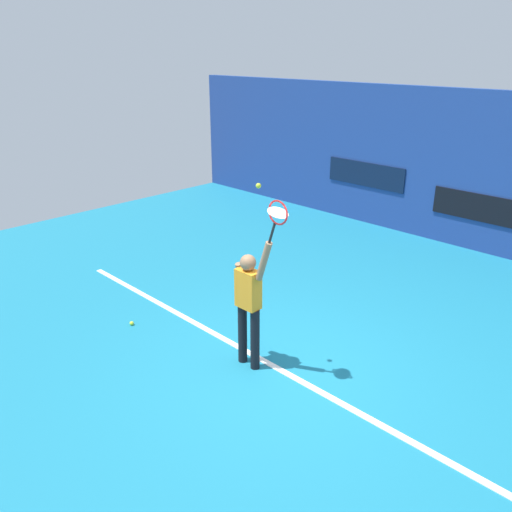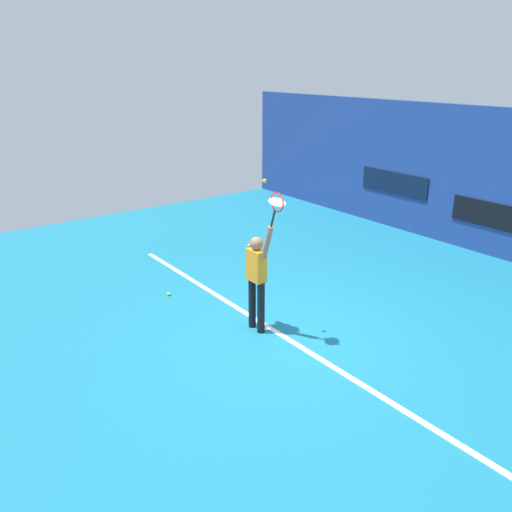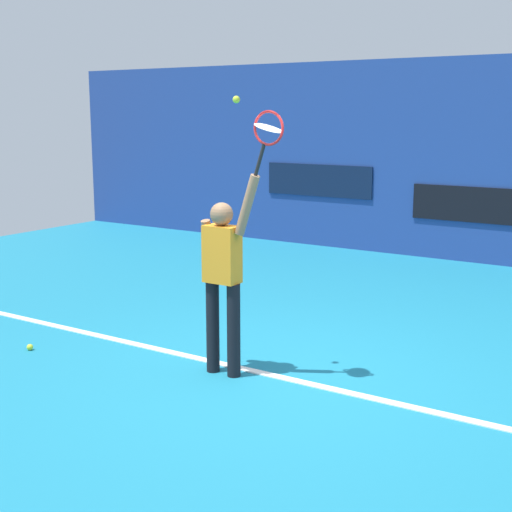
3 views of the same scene
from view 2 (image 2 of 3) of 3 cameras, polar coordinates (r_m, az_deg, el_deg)
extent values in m
plane|color=teal|center=(8.99, 2.84, -8.60)|extent=(18.00, 18.00, 0.00)
cube|color=navy|center=(13.38, 25.47, 7.06)|extent=(18.00, 0.20, 3.44)
cube|color=black|center=(13.44, 24.76, 4.00)|extent=(2.20, 0.03, 0.60)
cube|color=#0C1933|center=(14.97, 14.90, 7.75)|extent=(2.20, 0.03, 0.60)
cube|color=white|center=(8.97, 2.71, -8.62)|extent=(10.00, 0.10, 0.01)
cylinder|color=black|center=(9.03, -0.42, -5.14)|extent=(0.13, 0.13, 0.92)
cylinder|color=black|center=(8.85, 0.55, -5.70)|extent=(0.13, 0.13, 0.92)
cube|color=orange|center=(8.65, 0.04, -1.02)|extent=(0.34, 0.20, 0.55)
sphere|color=#8C6647|center=(8.52, 0.04, 1.39)|extent=(0.22, 0.22, 0.22)
cylinder|color=#8C6647|center=(8.27, 1.25, 1.56)|extent=(0.27, 0.09, 0.58)
cylinder|color=#8C6647|center=(8.84, -0.33, -0.38)|extent=(0.09, 0.23, 0.58)
cylinder|color=black|center=(8.04, 1.88, 4.13)|extent=(0.13, 0.03, 0.30)
torus|color=red|center=(7.89, 2.32, 5.93)|extent=(0.40, 0.02, 0.40)
cylinder|color=silver|center=(7.89, 2.32, 5.93)|extent=(0.25, 0.27, 0.09)
sphere|color=#CCE033|center=(8.16, 0.94, 8.24)|extent=(0.07, 0.07, 0.07)
sphere|color=#CCE033|center=(10.53, -9.55, -4.13)|extent=(0.07, 0.07, 0.07)
camera|label=1|loc=(1.98, -25.06, 14.72)|focal=36.25mm
camera|label=3|loc=(3.12, -44.14, -22.26)|focal=51.28mm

